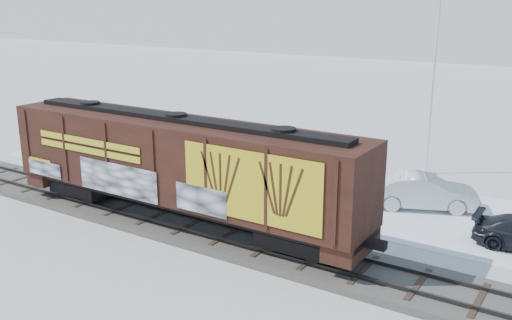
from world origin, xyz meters
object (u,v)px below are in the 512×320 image
Objects in this scene: car_white at (424,192)px; hopper_railcar at (178,163)px; flagpole at (434,94)px; car_silver at (260,174)px.

hopper_railcar is at bearing 111.64° from car_white.
flagpole is 2.46× the size of car_white.
hopper_railcar is at bearing 178.92° from car_silver.
hopper_railcar is at bearing -115.85° from flagpole.
flagpole reaches higher than car_white.
car_white reaches higher than car_silver.
flagpole is 7.12m from car_white.
hopper_railcar reaches higher than car_silver.
flagpole is at bearing -43.11° from car_silver.
flagpole reaches higher than car_silver.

